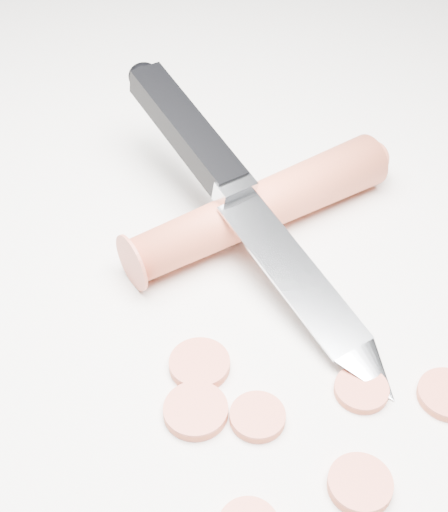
# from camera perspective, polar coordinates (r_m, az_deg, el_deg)

# --- Properties ---
(ground) EXTENTS (2.40, 2.40, 0.00)m
(ground) POSITION_cam_1_polar(r_m,az_deg,el_deg) (0.44, 5.05, -6.68)
(ground) COLOR silver
(ground) RESTS_ON ground
(carrot) EXTENTS (0.18, 0.15, 0.03)m
(carrot) POSITION_cam_1_polar(r_m,az_deg,el_deg) (0.49, 2.94, 3.94)
(carrot) COLOR #CC4F32
(carrot) RESTS_ON ground
(carrot_slice_0) EXTENTS (0.04, 0.04, 0.01)m
(carrot_slice_0) POSITION_cam_1_polar(r_m,az_deg,el_deg) (0.40, -2.27, -12.27)
(carrot_slice_0) COLOR #C1533C
(carrot_slice_0) RESTS_ON ground
(carrot_slice_1) EXTENTS (0.03, 0.03, 0.01)m
(carrot_slice_1) POSITION_cam_1_polar(r_m,az_deg,el_deg) (0.40, 2.70, -12.73)
(carrot_slice_1) COLOR #C1533C
(carrot_slice_1) RESTS_ON ground
(carrot_slice_2) EXTENTS (0.03, 0.03, 0.01)m
(carrot_slice_2) POSITION_cam_1_polar(r_m,az_deg,el_deg) (0.42, 10.94, -10.45)
(carrot_slice_2) COLOR #C1533C
(carrot_slice_2) RESTS_ON ground
(carrot_slice_4) EXTENTS (0.03, 0.03, 0.01)m
(carrot_slice_4) POSITION_cam_1_polar(r_m,az_deg,el_deg) (0.43, 17.47, -10.53)
(carrot_slice_4) COLOR #C1533C
(carrot_slice_4) RESTS_ON ground
(carrot_slice_5) EXTENTS (0.04, 0.04, 0.01)m
(carrot_slice_5) POSITION_cam_1_polar(r_m,az_deg,el_deg) (0.42, -1.97, -8.65)
(carrot_slice_5) COLOR #C1533C
(carrot_slice_5) RESTS_ON ground
(carrot_slice_6) EXTENTS (0.03, 0.03, 0.01)m
(carrot_slice_6) POSITION_cam_1_polar(r_m,az_deg,el_deg) (0.38, 10.83, -17.50)
(carrot_slice_6) COLOR #C1533C
(carrot_slice_6) RESTS_ON ground
(kitchen_knife) EXTENTS (0.22, 0.25, 0.08)m
(kitchen_knife) POSITION_cam_1_polar(r_m,az_deg,el_deg) (0.46, 2.06, 4.16)
(kitchen_knife) COLOR silver
(kitchen_knife) RESTS_ON ground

